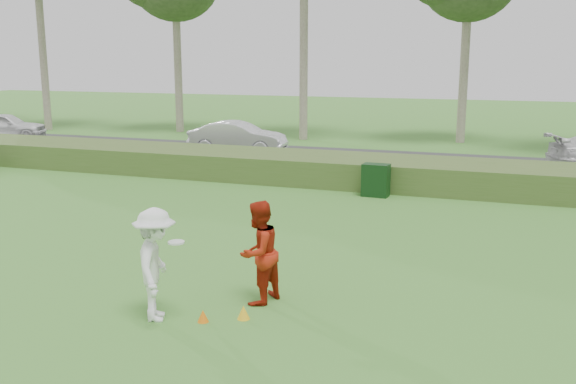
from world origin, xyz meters
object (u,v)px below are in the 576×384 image
at_px(player_white, 156,265).
at_px(utility_cabinet, 376,180).
at_px(player_red, 259,252).
at_px(cone_yellow, 243,312).
at_px(cone_orange, 203,316).
at_px(car_mid, 238,137).
at_px(car_left, 4,126).

relative_size(player_white, utility_cabinet, 1.84).
bearing_deg(player_white, player_red, -69.78).
xyz_separation_m(cone_yellow, utility_cabinet, (-0.01, 10.29, 0.39)).
bearing_deg(player_red, cone_orange, -10.87).
height_order(cone_orange, car_mid, car_mid).
relative_size(player_white, cone_orange, 9.15).
bearing_deg(cone_yellow, player_red, 93.26).
bearing_deg(utility_cabinet, cone_yellow, -87.12).
height_order(player_white, player_red, player_white).
bearing_deg(player_red, car_mid, -139.85).
xyz_separation_m(player_white, utility_cabinet, (1.35, 10.77, -0.43)).
height_order(player_white, cone_yellow, player_white).
bearing_deg(player_white, cone_orange, -103.57).
bearing_deg(car_left, cone_orange, -154.89).
relative_size(cone_orange, utility_cabinet, 0.20).
relative_size(player_red, car_mid, 0.43).
xyz_separation_m(cone_orange, cone_yellow, (0.58, 0.34, 0.01)).
distance_m(cone_orange, car_mid, 18.65).
height_order(cone_yellow, car_mid, car_mid).
xyz_separation_m(player_red, utility_cabinet, (0.04, 9.51, -0.41)).
bearing_deg(car_mid, player_red, -161.24).
relative_size(cone_orange, cone_yellow, 0.88).
distance_m(cone_orange, cone_yellow, 0.67).
xyz_separation_m(utility_cabinet, car_mid, (-7.70, 6.60, 0.26)).
height_order(player_white, utility_cabinet, player_white).
relative_size(cone_yellow, utility_cabinet, 0.23).
distance_m(car_left, car_mid, 13.62).
relative_size(cone_yellow, car_left, 0.06).
bearing_deg(player_white, car_left, 24.62).
bearing_deg(car_left, car_mid, -116.33).
height_order(player_white, car_left, player_white).
height_order(utility_cabinet, car_left, car_left).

